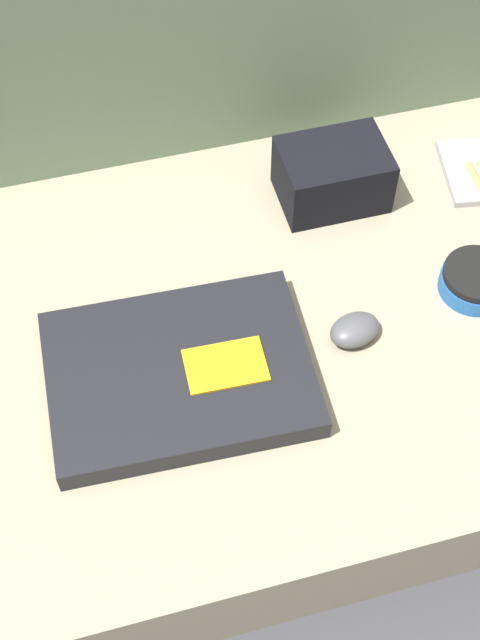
{
  "coord_description": "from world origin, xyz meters",
  "views": [
    {
      "loc": [
        -0.16,
        -0.58,
        1.0
      ],
      "look_at": [
        0.0,
        0.0,
        0.15
      ],
      "focal_mm": 50.0,
      "sensor_mm": 36.0,
      "label": 1
    }
  ],
  "objects_px": {
    "computer_mouse": "(355,330)",
    "phone_silver": "(467,172)",
    "speaker_puck": "(476,280)",
    "camera_pouch": "(333,175)",
    "laptop": "(180,374)"
  },
  "relations": [
    {
      "from": "camera_pouch",
      "to": "phone_silver",
      "type": "bearing_deg",
      "value": -3.22
    },
    {
      "from": "phone_silver",
      "to": "camera_pouch",
      "type": "xyz_separation_m",
      "value": [
        -0.19,
        0.01,
        0.03
      ]
    },
    {
      "from": "laptop",
      "to": "phone_silver",
      "type": "xyz_separation_m",
      "value": [
        0.45,
        0.22,
        -0.01
      ]
    },
    {
      "from": "computer_mouse",
      "to": "camera_pouch",
      "type": "xyz_separation_m",
      "value": [
        0.05,
        0.22,
        0.03
      ]
    },
    {
      "from": "speaker_puck",
      "to": "phone_silver",
      "type": "relative_size",
      "value": 0.69
    },
    {
      "from": "phone_silver",
      "to": "computer_mouse",
      "type": "bearing_deg",
      "value": -128.28
    },
    {
      "from": "speaker_puck",
      "to": "camera_pouch",
      "type": "bearing_deg",
      "value": 122.02
    },
    {
      "from": "speaker_puck",
      "to": "computer_mouse",
      "type": "bearing_deg",
      "value": -169.93
    },
    {
      "from": "computer_mouse",
      "to": "phone_silver",
      "type": "relative_size",
      "value": 0.56
    },
    {
      "from": "laptop",
      "to": "camera_pouch",
      "type": "relative_size",
      "value": 2.22
    },
    {
      "from": "speaker_puck",
      "to": "phone_silver",
      "type": "bearing_deg",
      "value": 69.03
    },
    {
      "from": "laptop",
      "to": "camera_pouch",
      "type": "bearing_deg",
      "value": 44.25
    },
    {
      "from": "computer_mouse",
      "to": "speaker_puck",
      "type": "relative_size",
      "value": 0.81
    },
    {
      "from": "laptop",
      "to": "speaker_puck",
      "type": "distance_m",
      "value": 0.38
    },
    {
      "from": "computer_mouse",
      "to": "phone_silver",
      "type": "bearing_deg",
      "value": 27.98
    }
  ]
}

